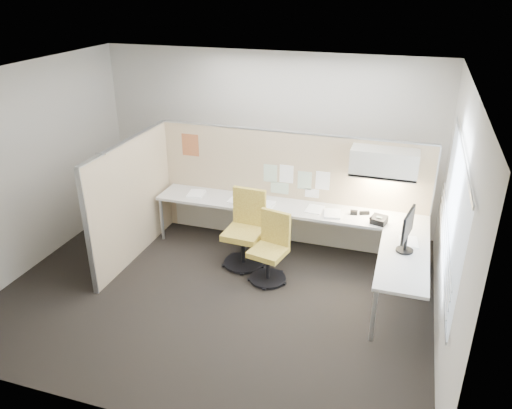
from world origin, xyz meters
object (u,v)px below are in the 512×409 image
(chair_left, at_px, (271,250))
(chair_right, at_px, (245,231))
(phone, at_px, (379,220))
(monitor, at_px, (408,229))
(desk, at_px, (307,221))

(chair_left, bearing_deg, chair_right, 159.20)
(chair_right, relative_size, phone, 4.28)
(monitor, bearing_deg, desk, 74.08)
(chair_left, bearing_deg, desk, 75.13)
(desk, height_order, monitor, monitor)
(chair_right, distance_m, phone, 1.85)
(desk, distance_m, phone, 1.01)
(chair_left, relative_size, phone, 3.75)
(chair_left, bearing_deg, monitor, 11.57)
(chair_right, xyz_separation_m, monitor, (2.17, -0.31, 0.53))
(desk, height_order, phone, phone)
(chair_left, relative_size, monitor, 1.78)
(desk, relative_size, chair_right, 3.68)
(chair_right, height_order, monitor, monitor)
(monitor, bearing_deg, chair_right, 92.80)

